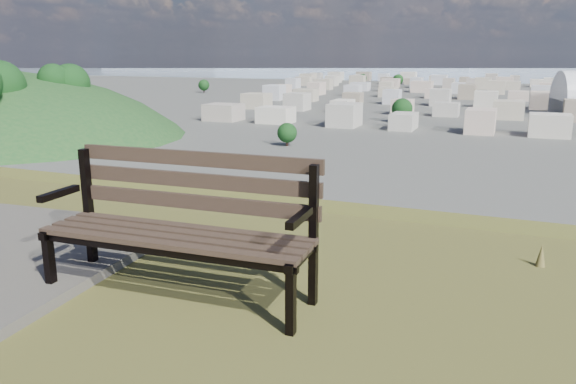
% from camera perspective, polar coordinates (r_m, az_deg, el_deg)
% --- Properties ---
extents(park_bench, '(1.90, 0.68, 0.98)m').
position_cam_1_polar(park_bench, '(3.91, -10.62, -2.59)').
color(park_bench, '#412E25').
rests_on(park_bench, hilltop_mesa).
extents(city_blocks, '(395.00, 361.00, 7.00)m').
position_cam_1_polar(city_blocks, '(396.56, 22.19, 9.59)').
color(city_blocks, beige).
rests_on(city_blocks, ground).
extents(city_trees, '(406.52, 387.20, 9.98)m').
position_cam_1_polar(city_trees, '(322.44, 17.33, 9.45)').
color(city_trees, '#2F1E17').
rests_on(city_trees, ground).
extents(bay_water, '(2400.00, 700.00, 0.12)m').
position_cam_1_polar(bay_water, '(901.83, 22.52, 11.23)').
color(bay_water, '#96B0BF').
rests_on(bay_water, ground).
extents(far_hills, '(2050.00, 340.00, 60.00)m').
position_cam_1_polar(far_hills, '(1405.78, 20.19, 13.08)').
color(far_hills, '#9EABC5').
rests_on(far_hills, ground).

